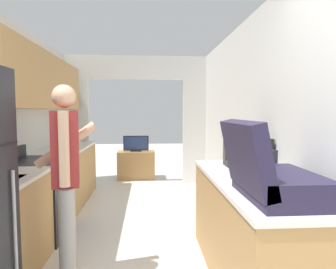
{
  "coord_description": "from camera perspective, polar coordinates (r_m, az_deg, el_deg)",
  "views": [
    {
      "loc": [
        0.21,
        -1.17,
        1.44
      ],
      "look_at": [
        0.49,
        2.79,
        1.13
      ],
      "focal_mm": 32.0,
      "sensor_mm": 36.0,
      "label": 1
    }
  ],
  "objects": [
    {
      "name": "wall_left",
      "position": [
        3.64,
        -28.68,
        4.96
      ],
      "size": [
        0.38,
        7.03,
        2.5
      ],
      "color": "silver",
      "rests_on": "ground_plane"
    },
    {
      "name": "wall_right",
      "position": [
        3.13,
        18.18,
        0.76
      ],
      "size": [
        0.06,
        7.03,
        2.5
      ],
      "color": "silver",
      "rests_on": "ground_plane"
    },
    {
      "name": "wall_far_with_doorway",
      "position": [
        5.84,
        -6.06,
        4.6
      ],
      "size": [
        3.12,
        0.06,
        2.5
      ],
      "color": "silver",
      "rests_on": "ground_plane"
    },
    {
      "name": "counter_left",
      "position": [
        4.28,
        -21.39,
        -9.32
      ],
      "size": [
        0.62,
        3.56,
        0.88
      ],
      "color": "#B2844C",
      "rests_on": "ground_plane"
    },
    {
      "name": "counter_right",
      "position": [
        2.71,
        15.26,
        -17.29
      ],
      "size": [
        0.62,
        1.89,
        0.88
      ],
      "color": "#B2844C",
      "rests_on": "ground_plane"
    },
    {
      "name": "range_oven",
      "position": [
        3.83,
        -23.5,
        -10.94
      ],
      "size": [
        0.66,
        0.78,
        1.02
      ],
      "color": "black",
      "rests_on": "ground_plane"
    },
    {
      "name": "person",
      "position": [
        2.62,
        -18.84,
        -7.93
      ],
      "size": [
        0.53,
        0.42,
        1.65
      ],
      "rotation": [
        0.0,
        0.0,
        1.77
      ],
      "color": "#9E9E9E",
      "rests_on": "ground_plane"
    },
    {
      "name": "suitcase",
      "position": [
        2.03,
        18.48,
        -7.28
      ],
      "size": [
        0.54,
        0.69,
        0.5
      ],
      "color": "#231E38",
      "rests_on": "counter_right"
    },
    {
      "name": "microwave",
      "position": [
        3.01,
        14.67,
        -3.38
      ],
      "size": [
        0.34,
        0.5,
        0.31
      ],
      "color": "black",
      "rests_on": "counter_right"
    },
    {
      "name": "tv_cabinet",
      "position": [
        6.46,
        -6.07,
        -5.75
      ],
      "size": [
        0.78,
        0.42,
        0.59
      ],
      "color": "#B2844C",
      "rests_on": "ground_plane"
    },
    {
      "name": "television",
      "position": [
        6.36,
        -6.11,
        -1.76
      ],
      "size": [
        0.53,
        0.16,
        0.33
      ],
      "color": "black",
      "rests_on": "tv_cabinet"
    },
    {
      "name": "knife",
      "position": [
        4.29,
        -21.5,
        -3.22
      ],
      "size": [
        0.05,
        0.32,
        0.02
      ],
      "rotation": [
        0.0,
        0.0,
        0.09
      ],
      "color": "#B7B7BC",
      "rests_on": "counter_left"
    }
  ]
}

